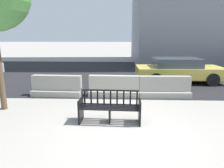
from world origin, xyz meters
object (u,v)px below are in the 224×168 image
object	(u,v)px
street_bench	(110,108)
car_taxi_near	(178,70)
jersey_barrier_centre	(114,88)
jersey_barrier_right	(164,88)
jersey_barrier_left	(57,87)

from	to	relation	value
street_bench	car_taxi_near	world-z (taller)	car_taxi_near
jersey_barrier_centre	car_taxi_near	xyz separation A→B (m)	(3.29, 2.69, 0.32)
jersey_barrier_right	jersey_barrier_centre	bearing A→B (deg)	178.80
street_bench	jersey_barrier_centre	xyz separation A→B (m)	(0.04, 2.56, -0.06)
jersey_barrier_left	jersey_barrier_right	bearing A→B (deg)	-0.01
street_bench	jersey_barrier_left	xyz separation A→B (m)	(-2.27, 2.52, -0.06)
jersey_barrier_right	street_bench	bearing A→B (deg)	-128.93
jersey_barrier_right	jersey_barrier_left	bearing A→B (deg)	179.99
car_taxi_near	jersey_barrier_right	bearing A→B (deg)	-115.33
street_bench	jersey_barrier_left	world-z (taller)	street_bench
street_bench	car_taxi_near	bearing A→B (deg)	57.64
jersey_barrier_centre	car_taxi_near	bearing A→B (deg)	39.28
jersey_barrier_centre	car_taxi_near	world-z (taller)	car_taxi_near
jersey_barrier_right	car_taxi_near	world-z (taller)	car_taxi_near
jersey_barrier_left	car_taxi_near	world-z (taller)	car_taxi_near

